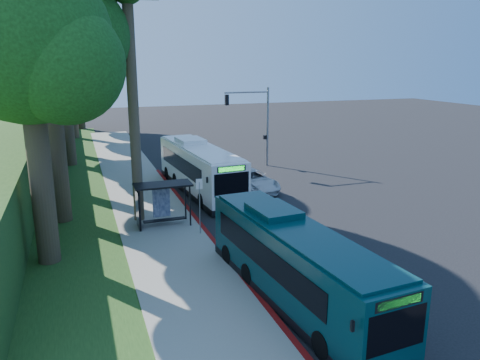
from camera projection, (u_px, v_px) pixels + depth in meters
name	position (u px, v px, depth m)	size (l,w,h in m)	color
ground	(259.00, 201.00, 31.80)	(140.00, 140.00, 0.00)	black
sidewalk	(151.00, 211.00, 29.43)	(4.50, 70.00, 0.12)	gray
red_curb	(203.00, 227.00, 26.51)	(0.25, 30.00, 0.13)	maroon
grass_verge	(56.00, 199.00, 32.16)	(8.00, 70.00, 0.06)	#234719
bus_shelter	(158.00, 196.00, 26.40)	(3.20, 1.51, 2.55)	black
stop_sign_pole	(200.00, 199.00, 24.97)	(0.35, 0.06, 3.17)	gray
traffic_signal_pole	(257.00, 117.00, 41.06)	(4.10, 0.30, 7.00)	gray
palm_tree	(127.00, 0.00, 24.71)	(4.20, 4.20, 14.40)	#4C3F2D
tree_0	(45.00, 23.00, 25.00)	(8.40, 8.00, 15.70)	#382B1E
tree_1	(33.00, 7.00, 31.61)	(10.50, 10.00, 18.26)	#382B1E
tree_2	(62.00, 46.00, 39.96)	(8.82, 8.40, 15.12)	#382B1E
tree_3	(40.00, 32.00, 46.25)	(10.08, 9.60, 17.28)	#382B1E
tree_4	(69.00, 56.00, 54.92)	(8.40, 8.00, 14.14)	#382B1E
tree_5	(77.00, 63.00, 62.74)	(7.35, 7.00, 12.86)	#382B1E
tree_6	(29.00, 49.00, 19.73)	(7.56, 7.20, 13.74)	#382B1E
white_bus	(199.00, 168.00, 33.70)	(3.44, 12.26, 3.61)	white
teal_bus	(294.00, 261.00, 18.27)	(3.29, 11.36, 3.34)	#093136
pickup	(250.00, 181.00, 34.05)	(2.54, 5.52, 1.53)	silver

